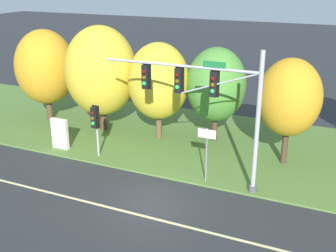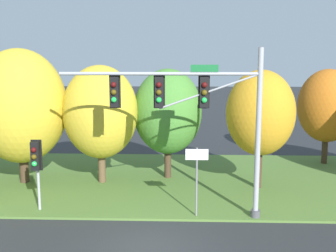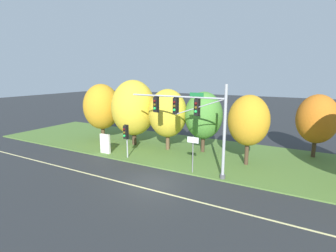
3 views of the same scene
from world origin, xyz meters
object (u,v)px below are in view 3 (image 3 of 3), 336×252
(tree_nearest_road, at_px, (102,107))
(tree_left_of_mast, at_px, (134,108))
(traffic_signal_mast, at_px, (192,115))
(route_sign_post, at_px, (193,149))
(tree_tall_centre, at_px, (249,121))
(tree_behind_signpost, at_px, (168,113))
(pedestrian_signal_near_kerb, at_px, (126,134))
(tree_mid_verge, at_px, (204,116))
(tree_right_far, at_px, (317,119))
(info_kiosk, at_px, (105,144))

(tree_nearest_road, relative_size, tree_left_of_mast, 0.93)
(traffic_signal_mast, relative_size, route_sign_post, 2.81)
(tree_left_of_mast, distance_m, tree_tall_centre, 12.27)
(tree_tall_centre, bearing_deg, tree_behind_signpost, 175.23)
(pedestrian_signal_near_kerb, height_order, route_sign_post, pedestrian_signal_near_kerb)
(traffic_signal_mast, height_order, tree_behind_signpost, traffic_signal_mast)
(tree_left_of_mast, bearing_deg, tree_mid_verge, 8.70)
(route_sign_post, distance_m, tree_tall_centre, 5.48)
(tree_nearest_road, height_order, tree_right_far, tree_nearest_road)
(traffic_signal_mast, height_order, tree_right_far, traffic_signal_mast)
(traffic_signal_mast, xyz_separation_m, tree_mid_verge, (-1.34, 5.70, -0.91))
(tree_behind_signpost, height_order, tree_mid_verge, tree_behind_signpost)
(route_sign_post, bearing_deg, traffic_signal_mast, -150.44)
(tree_left_of_mast, xyz_separation_m, tree_behind_signpost, (4.13, 0.17, -0.31))
(pedestrian_signal_near_kerb, relative_size, tree_mid_verge, 0.52)
(traffic_signal_mast, height_order, route_sign_post, traffic_signal_mast)
(tree_left_of_mast, bearing_deg, tree_right_far, 14.99)
(route_sign_post, bearing_deg, tree_right_far, 47.82)
(tree_tall_centre, bearing_deg, tree_left_of_mast, 177.60)
(pedestrian_signal_near_kerb, distance_m, tree_right_far, 17.52)
(tree_right_far, distance_m, info_kiosk, 19.97)
(route_sign_post, height_order, info_kiosk, route_sign_post)
(tree_nearest_road, bearing_deg, info_kiosk, -44.89)
(pedestrian_signal_near_kerb, xyz_separation_m, tree_tall_centre, (10.08, 3.66, 1.57))
(pedestrian_signal_near_kerb, xyz_separation_m, info_kiosk, (-2.74, 0.20, -1.32))
(pedestrian_signal_near_kerb, xyz_separation_m, tree_right_far, (15.09, 8.79, 1.34))
(tree_mid_verge, distance_m, tree_right_far, 10.28)
(route_sign_post, height_order, tree_tall_centre, tree_tall_centre)
(pedestrian_signal_near_kerb, relative_size, tree_left_of_mast, 0.44)
(route_sign_post, relative_size, tree_behind_signpost, 0.47)
(pedestrian_signal_near_kerb, height_order, tree_right_far, tree_right_far)
(pedestrian_signal_near_kerb, bearing_deg, tree_behind_signpost, 65.79)
(tree_mid_verge, bearing_deg, tree_left_of_mast, -171.30)
(pedestrian_signal_near_kerb, relative_size, tree_behind_signpost, 0.50)
(tree_right_far, xyz_separation_m, info_kiosk, (-17.82, -8.60, -2.66))
(tree_behind_signpost, bearing_deg, tree_tall_centre, -4.77)
(traffic_signal_mast, xyz_separation_m, tree_tall_centre, (3.33, 4.03, -0.74))
(traffic_signal_mast, height_order, tree_nearest_road, traffic_signal_mast)
(tree_mid_verge, height_order, tree_right_far, tree_mid_verge)
(route_sign_post, height_order, tree_right_far, tree_right_far)
(tree_nearest_road, relative_size, tree_behind_signpost, 1.05)
(traffic_signal_mast, xyz_separation_m, tree_nearest_road, (-13.68, 4.73, -0.71))
(tree_left_of_mast, height_order, tree_mid_verge, tree_left_of_mast)
(traffic_signal_mast, bearing_deg, pedestrian_signal_near_kerb, 176.89)
(pedestrian_signal_near_kerb, relative_size, info_kiosk, 1.64)
(tree_mid_verge, height_order, info_kiosk, tree_mid_verge)
(tree_nearest_road, height_order, tree_tall_centre, tree_nearest_road)
(tree_nearest_road, distance_m, tree_mid_verge, 12.38)
(traffic_signal_mast, relative_size, tree_behind_signpost, 1.33)
(traffic_signal_mast, xyz_separation_m, tree_right_far, (8.34, 9.16, -0.97))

